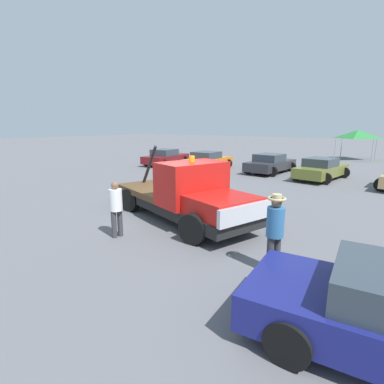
# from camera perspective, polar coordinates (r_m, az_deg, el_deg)

# --- Properties ---
(ground_plane) EXTENTS (160.00, 160.00, 0.00)m
(ground_plane) POSITION_cam_1_polar(r_m,az_deg,el_deg) (10.74, -2.17, -5.13)
(ground_plane) COLOR slate
(tow_truck) EXTENTS (6.57, 3.86, 2.51)m
(tow_truck) POSITION_cam_1_polar(r_m,az_deg,el_deg) (10.20, -1.01, -0.76)
(tow_truck) COLOR black
(tow_truck) RESTS_ON ground
(person_near_truck) EXTENTS (0.40, 0.40, 1.81)m
(person_near_truck) POSITION_cam_1_polar(r_m,az_deg,el_deg) (6.90, 15.55, -6.44)
(person_near_truck) COLOR #38383D
(person_near_truck) RESTS_ON ground
(person_at_hood) EXTENTS (0.37, 0.37, 1.68)m
(person_at_hood) POSITION_cam_1_polar(r_m,az_deg,el_deg) (9.07, -14.27, -2.49)
(person_at_hood) COLOR #38383D
(person_at_hood) RESTS_ON ground
(parked_car_maroon) EXTENTS (2.77, 4.71, 1.34)m
(parked_car_maroon) POSITION_cam_1_polar(r_m,az_deg,el_deg) (25.50, -5.02, 6.61)
(parked_car_maroon) COLOR maroon
(parked_car_maroon) RESTS_ON ground
(parked_car_orange) EXTENTS (2.50, 4.48, 1.34)m
(parked_car_orange) POSITION_cam_1_polar(r_m,az_deg,el_deg) (23.00, 2.96, 6.00)
(parked_car_orange) COLOR orange
(parked_car_orange) RESTS_ON ground
(parked_car_charcoal) EXTENTS (2.73, 4.60, 1.34)m
(parked_car_charcoal) POSITION_cam_1_polar(r_m,az_deg,el_deg) (21.82, 14.66, 5.25)
(parked_car_charcoal) COLOR #2D2D33
(parked_car_charcoal) RESTS_ON ground
(parked_car_olive) EXTENTS (2.80, 4.71, 1.34)m
(parked_car_olive) POSITION_cam_1_polar(r_m,az_deg,el_deg) (20.06, 23.38, 4.02)
(parked_car_olive) COLOR olive
(parked_car_olive) RESTS_ON ground
(canopy_tent_green) EXTENTS (3.19, 3.19, 2.84)m
(canopy_tent_green) POSITION_cam_1_polar(r_m,az_deg,el_deg) (33.49, 28.99, 9.59)
(canopy_tent_green) COLOR #9E9EA3
(canopy_tent_green) RESTS_ON ground
(traffic_cone) EXTENTS (0.40, 0.40, 0.55)m
(traffic_cone) POSITION_cam_1_polar(r_m,az_deg,el_deg) (13.08, 4.71, -0.79)
(traffic_cone) COLOR black
(traffic_cone) RESTS_ON ground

